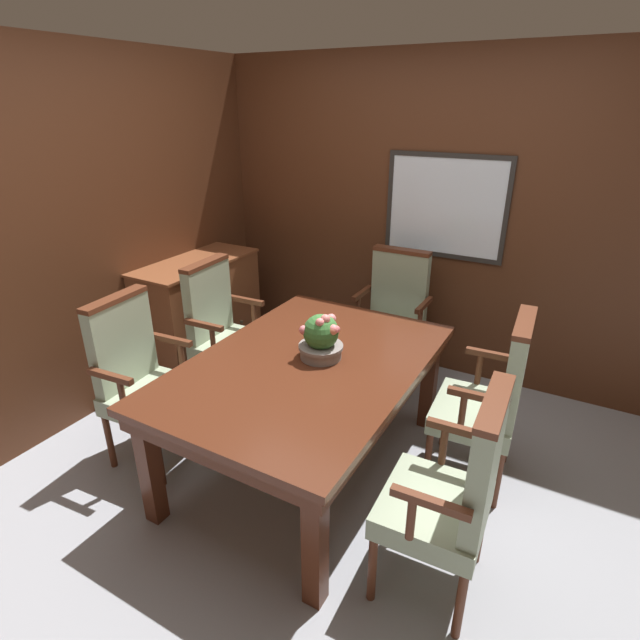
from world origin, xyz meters
TOP-DOWN VIEW (x-y plane):
  - ground_plane at (0.00, 0.00)m, footprint 14.00×14.00m
  - wall_back at (0.00, 1.73)m, footprint 7.20×0.08m
  - wall_left at (-1.74, 0.00)m, footprint 0.06×7.20m
  - dining_table at (-0.04, 0.07)m, footprint 1.21×1.76m
  - chair_right_near at (0.93, -0.35)m, footprint 0.47×0.55m
  - chair_left_near at (-1.00, -0.31)m, footprint 0.49×0.56m
  - chair_left_far at (-1.01, 0.47)m, footprint 0.48×0.56m
  - chair_head_far at (-0.02, 1.34)m, footprint 0.54×0.45m
  - chair_right_far at (0.91, 0.48)m, footprint 0.48×0.56m
  - potted_plant at (0.00, 0.15)m, footprint 0.26×0.26m
  - sideboard_cabinet at (-1.47, 0.75)m, footprint 0.48×1.06m

SIDE VIEW (x-z plane):
  - ground_plane at x=0.00m, z-range 0.00..0.00m
  - sideboard_cabinet at x=-1.47m, z-range 0.00..0.93m
  - chair_right_near at x=0.93m, z-range 0.04..1.10m
  - chair_left_near at x=-1.00m, z-range 0.04..1.10m
  - chair_left_far at x=-1.01m, z-range 0.04..1.10m
  - chair_head_far at x=-0.02m, z-range 0.04..1.10m
  - chair_right_far at x=0.91m, z-range 0.04..1.10m
  - dining_table at x=-0.04m, z-range 0.28..1.01m
  - potted_plant at x=0.00m, z-range 0.72..0.99m
  - wall_left at x=-1.74m, z-range 0.00..2.45m
  - wall_back at x=0.00m, z-range 0.00..2.45m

